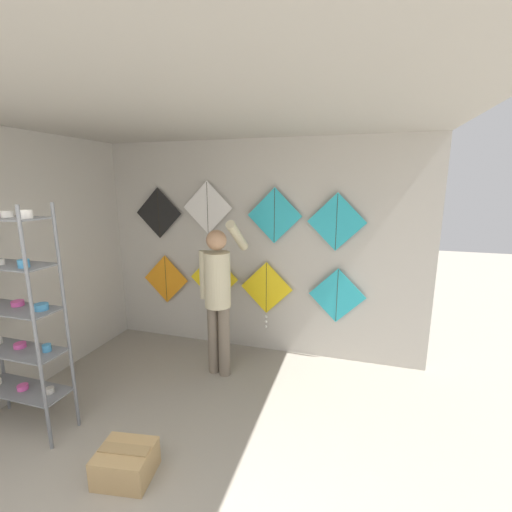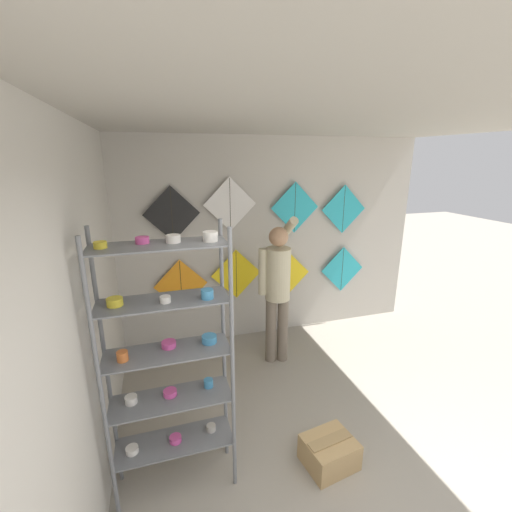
{
  "view_description": "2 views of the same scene",
  "coord_description": "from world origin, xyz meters",
  "px_view_note": "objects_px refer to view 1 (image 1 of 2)",
  "views": [
    {
      "loc": [
        1.44,
        -0.77,
        2.25
      ],
      "look_at": [
        0.26,
        3.17,
        1.38
      ],
      "focal_mm": 24.0,
      "sensor_mm": 36.0,
      "label": 1
    },
    {
      "loc": [
        -1.46,
        -0.93,
        2.53
      ],
      "look_at": [
        -0.2,
        3.17,
        1.28
      ],
      "focal_mm": 24.0,
      "sensor_mm": 36.0,
      "label": 2
    }
  ],
  "objects_px": {
    "shelf_rack": "(11,309)",
    "shopkeeper": "(218,290)",
    "kite_3": "(337,296)",
    "kite_1": "(214,278)",
    "kite_0": "(166,279)",
    "kite_2": "(266,290)",
    "kite_4": "(159,213)",
    "kite_7": "(337,222)",
    "cardboard_box": "(126,463)",
    "kite_6": "(274,216)",
    "kite_5": "(207,208)"
  },
  "relations": [
    {
      "from": "shelf_rack",
      "to": "kite_7",
      "type": "xyz_separation_m",
      "value": [
        2.62,
        2.08,
        0.62
      ]
    },
    {
      "from": "shopkeeper",
      "to": "kite_7",
      "type": "relative_size",
      "value": 2.65
    },
    {
      "from": "kite_5",
      "to": "kite_7",
      "type": "bearing_deg",
      "value": 0.0
    },
    {
      "from": "kite_3",
      "to": "kite_7",
      "type": "relative_size",
      "value": 1.0
    },
    {
      "from": "cardboard_box",
      "to": "kite_5",
      "type": "relative_size",
      "value": 0.66
    },
    {
      "from": "kite_3",
      "to": "kite_4",
      "type": "xyz_separation_m",
      "value": [
        -2.47,
        0.0,
        0.96
      ]
    },
    {
      "from": "shopkeeper",
      "to": "kite_6",
      "type": "xyz_separation_m",
      "value": [
        0.5,
        0.68,
        0.81
      ]
    },
    {
      "from": "kite_1",
      "to": "kite_7",
      "type": "relative_size",
      "value": 1.0
    },
    {
      "from": "kite_2",
      "to": "kite_3",
      "type": "distance_m",
      "value": 0.91
    },
    {
      "from": "shelf_rack",
      "to": "cardboard_box",
      "type": "xyz_separation_m",
      "value": [
        1.24,
        -0.22,
        -1.05
      ]
    },
    {
      "from": "shelf_rack",
      "to": "kite_2",
      "type": "xyz_separation_m",
      "value": [
        1.76,
        2.08,
        -0.31
      ]
    },
    {
      "from": "shelf_rack",
      "to": "kite_1",
      "type": "relative_size",
      "value": 2.99
    },
    {
      "from": "shelf_rack",
      "to": "kite_1",
      "type": "height_order",
      "value": "shelf_rack"
    },
    {
      "from": "cardboard_box",
      "to": "kite_3",
      "type": "relative_size",
      "value": 0.66
    },
    {
      "from": "kite_1",
      "to": "kite_5",
      "type": "relative_size",
      "value": 1.0
    },
    {
      "from": "kite_6",
      "to": "kite_2",
      "type": "bearing_deg",
      "value": -179.62
    },
    {
      "from": "cardboard_box",
      "to": "kite_0",
      "type": "xyz_separation_m",
      "value": [
        -0.98,
        2.3,
        0.78
      ]
    },
    {
      "from": "cardboard_box",
      "to": "kite_3",
      "type": "distance_m",
      "value": 2.81
    },
    {
      "from": "kite_3",
      "to": "kite_1",
      "type": "bearing_deg",
      "value": 180.0
    },
    {
      "from": "cardboard_box",
      "to": "kite_7",
      "type": "relative_size",
      "value": 0.66
    },
    {
      "from": "shelf_rack",
      "to": "kite_5",
      "type": "xyz_separation_m",
      "value": [
        0.94,
        2.08,
        0.76
      ]
    },
    {
      "from": "shopkeeper",
      "to": "kite_5",
      "type": "xyz_separation_m",
      "value": [
        -0.41,
        0.68,
        0.89
      ]
    },
    {
      "from": "shelf_rack",
      "to": "kite_0",
      "type": "relative_size",
      "value": 2.99
    },
    {
      "from": "shelf_rack",
      "to": "kite_3",
      "type": "distance_m",
      "value": 3.4
    },
    {
      "from": "cardboard_box",
      "to": "shelf_rack",
      "type": "bearing_deg",
      "value": 170.14
    },
    {
      "from": "kite_6",
      "to": "kite_3",
      "type": "bearing_deg",
      "value": 0.0
    },
    {
      "from": "shelf_rack",
      "to": "kite_4",
      "type": "height_order",
      "value": "kite_4"
    },
    {
      "from": "cardboard_box",
      "to": "kite_6",
      "type": "bearing_deg",
      "value": 75.05
    },
    {
      "from": "shelf_rack",
      "to": "kite_7",
      "type": "relative_size",
      "value": 2.99
    },
    {
      "from": "kite_6",
      "to": "shelf_rack",
      "type": "bearing_deg",
      "value": -131.7
    },
    {
      "from": "kite_4",
      "to": "kite_5",
      "type": "bearing_deg",
      "value": 0.0
    },
    {
      "from": "kite_5",
      "to": "shelf_rack",
      "type": "bearing_deg",
      "value": -114.39
    },
    {
      "from": "kite_1",
      "to": "kite_3",
      "type": "height_order",
      "value": "kite_1"
    },
    {
      "from": "kite_4",
      "to": "kite_5",
      "type": "relative_size",
      "value": 1.0
    },
    {
      "from": "kite_0",
      "to": "kite_2",
      "type": "xyz_separation_m",
      "value": [
        1.5,
        -0.0,
        -0.03
      ]
    },
    {
      "from": "shopkeeper",
      "to": "cardboard_box",
      "type": "distance_m",
      "value": 1.87
    },
    {
      "from": "kite_4",
      "to": "kite_0",
      "type": "bearing_deg",
      "value": 0.0
    },
    {
      "from": "kite_4",
      "to": "kite_7",
      "type": "xyz_separation_m",
      "value": [
        2.42,
        0.0,
        -0.05
      ]
    },
    {
      "from": "kite_2",
      "to": "kite_3",
      "type": "height_order",
      "value": "kite_2"
    },
    {
      "from": "kite_0",
      "to": "kite_3",
      "type": "relative_size",
      "value": 1.0
    },
    {
      "from": "shelf_rack",
      "to": "kite_2",
      "type": "height_order",
      "value": "shelf_rack"
    },
    {
      "from": "kite_2",
      "to": "kite_7",
      "type": "distance_m",
      "value": 1.27
    },
    {
      "from": "shopkeeper",
      "to": "cardboard_box",
      "type": "relative_size",
      "value": 4.02
    },
    {
      "from": "kite_0",
      "to": "kite_6",
      "type": "bearing_deg",
      "value": 0.0
    },
    {
      "from": "kite_0",
      "to": "kite_1",
      "type": "height_order",
      "value": "kite_1"
    },
    {
      "from": "shelf_rack",
      "to": "kite_2",
      "type": "relative_size",
      "value": 2.31
    },
    {
      "from": "kite_0",
      "to": "kite_4",
      "type": "xyz_separation_m",
      "value": [
        -0.06,
        0.0,
        0.95
      ]
    },
    {
      "from": "shopkeeper",
      "to": "cardboard_box",
      "type": "xyz_separation_m",
      "value": [
        -0.12,
        -1.62,
        -0.93
      ]
    },
    {
      "from": "shelf_rack",
      "to": "shopkeeper",
      "type": "relative_size",
      "value": 1.13
    },
    {
      "from": "kite_7",
      "to": "cardboard_box",
      "type": "bearing_deg",
      "value": -120.92
    }
  ]
}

